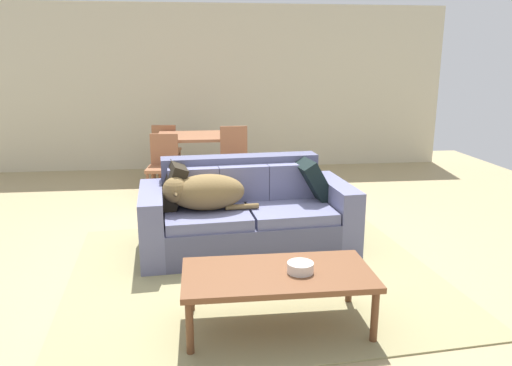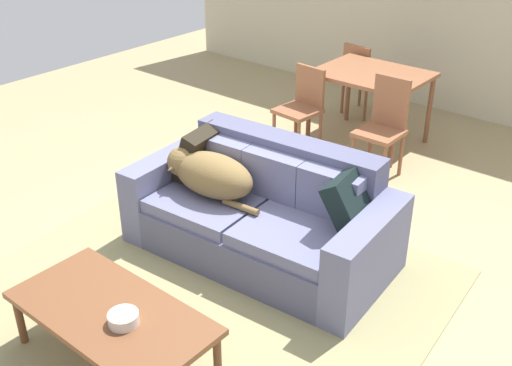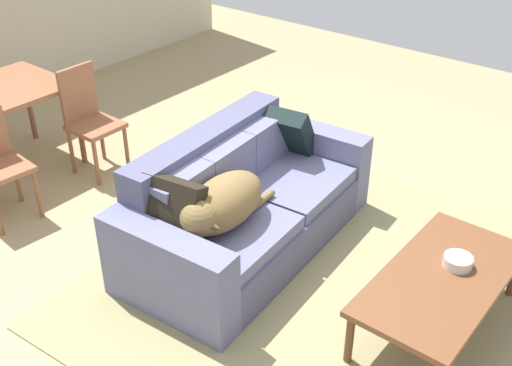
# 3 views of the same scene
# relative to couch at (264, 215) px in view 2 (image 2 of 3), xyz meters

# --- Properties ---
(ground_plane) EXTENTS (10.00, 10.00, 0.00)m
(ground_plane) POSITION_rel_couch_xyz_m (-0.22, -0.20, -0.33)
(ground_plane) COLOR tan
(area_rug) EXTENTS (3.30, 2.97, 0.01)m
(area_rug) POSITION_rel_couch_xyz_m (0.00, -0.67, -0.32)
(area_rug) COLOR #948C60
(area_rug) RESTS_ON ground
(couch) EXTENTS (2.08, 1.14, 0.86)m
(couch) POSITION_rel_couch_xyz_m (0.00, 0.00, 0.00)
(couch) COLOR #525370
(couch) RESTS_ON ground
(dog_on_left_cushion) EXTENTS (0.88, 0.43, 0.33)m
(dog_on_left_cushion) POSITION_rel_couch_xyz_m (-0.41, -0.17, 0.29)
(dog_on_left_cushion) COLOR brown
(dog_on_left_cushion) RESTS_ON couch
(throw_pillow_by_left_arm) EXTENTS (0.33, 0.46, 0.45)m
(throw_pillow_by_left_arm) POSITION_rel_couch_xyz_m (-0.70, 0.01, 0.31)
(throw_pillow_by_left_arm) COLOR black
(throw_pillow_by_left_arm) RESTS_ON couch
(throw_pillow_by_right_arm) EXTENTS (0.39, 0.46, 0.43)m
(throw_pillow_by_right_arm) POSITION_rel_couch_xyz_m (0.69, 0.12, 0.31)
(throw_pillow_by_right_arm) COLOR black
(throw_pillow_by_right_arm) RESTS_ON couch
(coffee_table) EXTENTS (1.29, 0.64, 0.41)m
(coffee_table) POSITION_rel_couch_xyz_m (0.07, -1.52, 0.04)
(coffee_table) COLOR brown
(coffee_table) RESTS_ON ground
(bowl_on_coffee_table) EXTENTS (0.18, 0.18, 0.07)m
(bowl_on_coffee_table) POSITION_rel_couch_xyz_m (0.22, -1.55, 0.12)
(bowl_on_coffee_table) COLOR silver
(bowl_on_coffee_table) RESTS_ON coffee_table
(dining_table) EXTENTS (1.11, 0.88, 0.78)m
(dining_table) POSITION_rel_couch_xyz_m (-0.47, 2.34, 0.37)
(dining_table) COLOR #92593A
(dining_table) RESTS_ON ground
(dining_chair_near_left) EXTENTS (0.44, 0.44, 0.88)m
(dining_chair_near_left) POSITION_rel_couch_xyz_m (-0.90, 1.73, 0.17)
(dining_chair_near_left) COLOR #92593A
(dining_chair_near_left) RESTS_ON ground
(dining_chair_near_right) EXTENTS (0.40, 0.40, 0.96)m
(dining_chair_near_right) POSITION_rel_couch_xyz_m (0.02, 1.76, 0.20)
(dining_chair_near_right) COLOR #92593A
(dining_chair_near_right) RESTS_ON ground
(dining_chair_far_left) EXTENTS (0.44, 0.44, 0.86)m
(dining_chair_far_left) POSITION_rel_couch_xyz_m (-0.95, 2.96, 0.16)
(dining_chair_far_left) COLOR #92593A
(dining_chair_far_left) RESTS_ON ground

